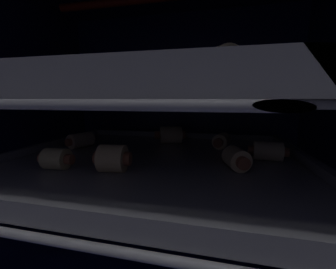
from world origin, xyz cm
name	(u,v)px	position (x,y,z in cm)	size (l,w,h in cm)	color
ground_plane	(157,243)	(0.00, 0.00, -0.60)	(55.01, 44.16, 1.20)	#0C1138
oven_wall_back	(180,106)	(0.00, 21.48, 20.95)	(55.01, 1.20, 41.89)	#0C1138
oven_wall_left	(7,109)	(-26.90, 0.00, 20.95)	(1.20, 41.76, 41.89)	#0C1138
oven_rack_lower	(156,165)	(0.00, 0.00, 12.70)	(50.20, 40.92, 0.71)	#B7B7BC
baking_tray_lower	(156,160)	(0.00, 0.00, 13.58)	(42.21, 35.43, 1.98)	gray
pig_in_blanket_lower_0	(268,151)	(16.06, 2.27, 15.25)	(5.53, 3.10, 2.73)	beige
pig_in_blanket_lower_1	(170,135)	(-0.16, 10.62, 15.59)	(6.33, 4.55, 3.39)	beige
pig_in_blanket_lower_2	(81,140)	(-15.31, 3.60, 15.22)	(3.96, 5.64, 2.66)	beige
pig_in_blanket_lower_3	(221,141)	(9.74, 8.79, 15.22)	(3.45, 5.61, 2.66)	beige
pig_in_blanket_lower_4	(113,158)	(-3.47, -7.06, 15.57)	(4.59, 3.69, 3.36)	beige
pig_in_blanket_lower_5	(56,159)	(-10.90, -7.73, 15.23)	(4.52, 2.82, 2.67)	beige
pig_in_blanket_lower_6	(236,159)	(11.27, -2.72, 15.25)	(3.56, 4.91, 2.72)	beige
oven_rack_upper	(156,101)	(0.00, 0.00, 22.35)	(50.17, 40.92, 0.68)	#B7B7BC
baking_tray_upper	(156,94)	(0.00, 0.00, 23.33)	(42.21, 35.43, 2.68)	gray
pig_in_blanket_upper_0	(217,68)	(8.47, -10.03, 25.31)	(4.86, 5.86, 3.39)	beige
pig_in_blanket_upper_1	(0,77)	(-17.70, -8.08, 25.30)	(4.36, 6.50, 3.38)	beige
pig_in_blanket_upper_2	(108,87)	(-13.49, 11.09, 25.08)	(4.80, 4.78, 2.93)	beige
pig_in_blanket_upper_3	(147,86)	(-5.64, 13.28, 25.24)	(6.26, 3.89, 3.24)	beige
pig_in_blanket_upper_4	(114,85)	(-8.80, 4.57, 25.05)	(3.75, 5.60, 2.87)	beige
pig_in_blanket_upper_5	(85,86)	(-15.54, 6.28, 25.01)	(4.78, 3.90, 2.79)	beige
pig_in_blanket_upper_6	(158,83)	(0.32, 0.26, 24.98)	(4.70, 4.34, 2.73)	beige
pig_in_blanket_upper_7	(165,84)	(0.35, 4.50, 25.05)	(4.28, 4.84, 2.87)	beige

